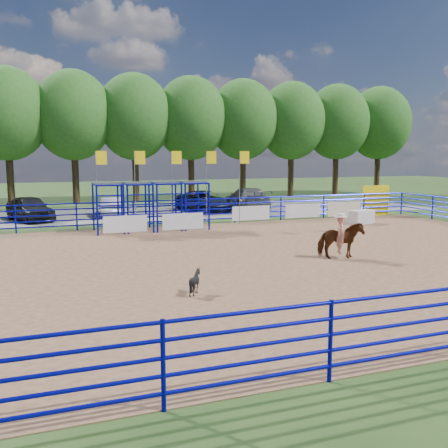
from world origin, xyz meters
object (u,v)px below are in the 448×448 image
at_px(car_c, 204,201).
at_px(car_d, 248,199).
at_px(horse_and_rider, 340,237).
at_px(car_a, 30,208).
at_px(announcer_table, 362,217).
at_px(calf, 195,282).
at_px(car_b, 112,206).

height_order(car_c, car_d, car_d).
height_order(horse_and_rider, car_a, horse_and_rider).
relative_size(announcer_table, car_c, 0.29).
bearing_deg(car_a, calf, -96.84).
xyz_separation_m(calf, car_c, (6.84, 20.45, 0.35)).
xyz_separation_m(horse_and_rider, car_c, (0.13, 17.59, -0.15)).
bearing_deg(calf, car_a, 0.23).
height_order(announcer_table, car_b, car_b).
xyz_separation_m(announcer_table, car_b, (-13.15, 9.23, 0.21)).
relative_size(calf, car_d, 0.13).
distance_m(announcer_table, horse_and_rider, 10.48).
distance_m(announcer_table, car_d, 9.74).
relative_size(horse_and_rider, car_a, 0.55).
bearing_deg(car_c, announcer_table, -67.81).
xyz_separation_m(calf, car_d, (10.02, 20.02, 0.44)).
bearing_deg(calf, car_c, -32.36).
xyz_separation_m(car_c, car_d, (3.18, -0.43, 0.09)).
height_order(horse_and_rider, car_c, horse_and_rider).
bearing_deg(car_c, horse_and_rider, -102.78).
bearing_deg(car_b, announcer_table, 153.34).
xyz_separation_m(car_a, car_d, (14.80, 0.99, 0.05)).
bearing_deg(car_a, car_d, -17.09).
bearing_deg(car_c, car_b, 170.39).
xyz_separation_m(horse_and_rider, car_d, (3.31, 17.16, -0.05)).
xyz_separation_m(horse_and_rider, car_b, (-6.45, 17.27, -0.25)).
xyz_separation_m(calf, car_a, (-4.77, 19.03, 0.39)).
bearing_deg(car_a, car_c, -13.97).
distance_m(calf, car_a, 19.62).
xyz_separation_m(calf, car_b, (0.26, 20.13, 0.24)).
bearing_deg(car_b, car_a, 20.77).
bearing_deg(announcer_table, car_d, 110.40).
bearing_deg(car_a, car_b, -8.57).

